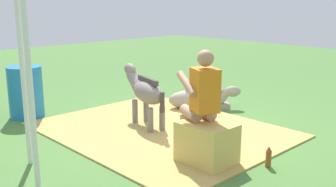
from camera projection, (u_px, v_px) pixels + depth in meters
ground_plane at (178, 129)px, 6.19m from camera, size 24.00×24.00×0.00m
hay_patch at (161, 130)px, 6.13m from camera, size 3.57×2.86×0.02m
hay_bale at (207, 144)px, 4.83m from camera, size 0.64×0.51×0.52m
person_seated at (201, 99)px, 4.86m from camera, size 0.72×0.58×1.40m
pony_standing at (145, 92)px, 6.22m from camera, size 1.32×0.56×0.93m
pony_lying at (198, 99)px, 7.30m from camera, size 1.06×1.20×0.42m
soda_bottle at (269, 157)px, 4.76m from camera, size 0.07×0.07×0.27m
water_barrel at (26, 92)px, 6.76m from camera, size 0.57×0.57×0.87m
tent_pole_left at (30, 87)px, 3.99m from camera, size 0.06×0.06×2.21m
tent_pole_mid at (23, 75)px, 4.64m from camera, size 0.06×0.06×2.21m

